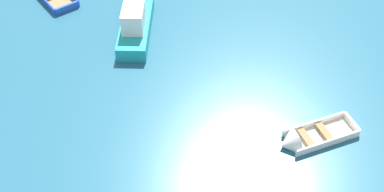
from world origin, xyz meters
name	(u,v)px	position (x,y,z in m)	size (l,w,h in m)	color
rowboat_white_center	(302,140)	(4.56, 19.15, 0.18)	(3.90, 2.16, 1.16)	beige
motor_launch_turquoise_foreground_center	(136,19)	(-2.53, 28.24, 0.64)	(2.23, 5.94, 2.20)	teal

